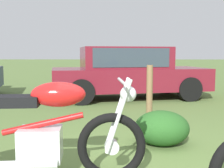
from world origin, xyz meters
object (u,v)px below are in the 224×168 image
fence_post_wooden (149,98)px  shrub_low (162,128)px  car_burgundy (127,70)px  motorcycle_red (41,133)px

fence_post_wooden → shrub_low: bearing=-82.2°
car_burgundy → fence_post_wooden: bearing=-98.3°
shrub_low → car_burgundy: bearing=94.9°
shrub_low → fence_post_wooden: 0.77m
shrub_low → fence_post_wooden: bearing=97.8°
motorcycle_red → fence_post_wooden: size_ratio=1.96×
motorcycle_red → car_burgundy: bearing=73.9°
shrub_low → fence_post_wooden: fence_post_wooden is taller
car_burgundy → motorcycle_red: bearing=-113.2°
motorcycle_red → shrub_low: size_ratio=2.79×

